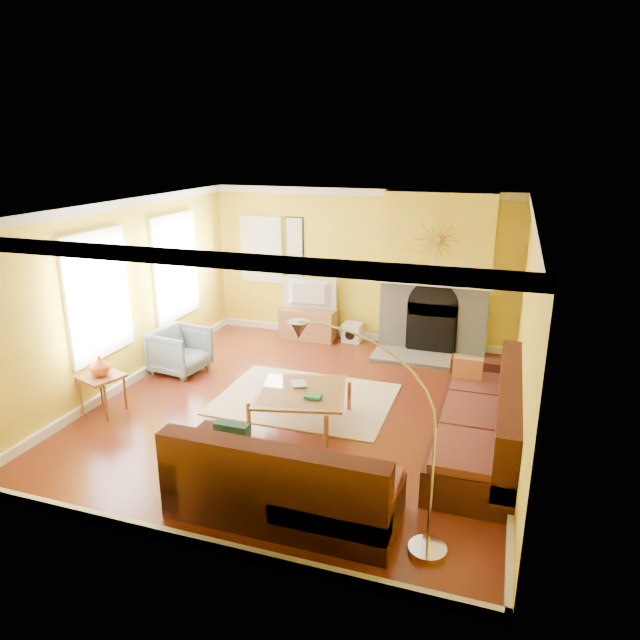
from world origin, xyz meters
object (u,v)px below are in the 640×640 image
(armchair, at_px, (180,351))
(arc_lamp, at_px, (370,441))
(coffee_table, at_px, (301,406))
(sectional_sofa, at_px, (371,415))
(side_table, at_px, (103,394))
(media_console, at_px, (308,324))

(armchair, distance_m, arc_lamp, 4.80)
(coffee_table, relative_size, armchair, 1.45)
(sectional_sofa, height_order, armchair, sectional_sofa)
(sectional_sofa, distance_m, arc_lamp, 1.68)
(sectional_sofa, xyz_separation_m, side_table, (-3.60, -0.18, -0.18))
(coffee_table, distance_m, side_table, 2.65)
(coffee_table, xyz_separation_m, media_console, (-1.00, 3.11, 0.06))
(sectional_sofa, distance_m, media_console, 4.06)
(coffee_table, relative_size, side_table, 2.08)
(side_table, distance_m, arc_lamp, 4.24)
(sectional_sofa, bearing_deg, armchair, 157.77)
(sectional_sofa, bearing_deg, arc_lamp, -77.48)
(armchair, bearing_deg, media_console, -25.33)
(media_console, bearing_deg, side_table, -113.04)
(media_console, xyz_separation_m, armchair, (-1.37, -2.13, 0.07))
(sectional_sofa, relative_size, coffee_table, 3.34)
(sectional_sofa, height_order, arc_lamp, arc_lamp)
(coffee_table, bearing_deg, sectional_sofa, -21.93)
(coffee_table, distance_m, armchair, 2.57)
(sectional_sofa, relative_size, media_console, 3.69)
(armchair, bearing_deg, coffee_table, -104.93)
(coffee_table, relative_size, arc_lamp, 0.55)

